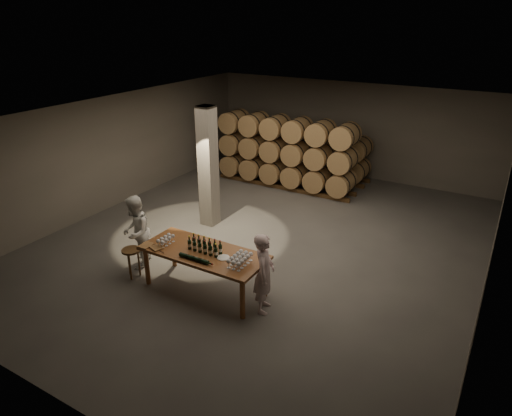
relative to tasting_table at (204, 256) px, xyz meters
The scene contains 15 objects.
room 3.34m from the tasting_table, 123.69° to the left, with size 12.00×12.00×12.00m.
tasting_table is the anchor object (origin of this frame).
barrel_stack_back 7.82m from the tasting_table, 99.94° to the left, with size 4.70×0.95×1.57m.
barrel_stack_front 6.46m from the tasting_table, 102.09° to the left, with size 4.70×0.95×2.31m.
bottle_cluster 0.21m from the tasting_table, 21.98° to the left, with size 0.72×0.22×0.30m.
lying_bottles 0.42m from the tasting_table, 80.41° to the right, with size 0.78×0.08×0.08m.
glass_cluster_left 0.90m from the tasting_table, behind, with size 0.19×0.41×0.17m.
glass_cluster_right 0.93m from the tasting_table, ahead, with size 0.31×0.53×0.19m.
plate 0.50m from the tasting_table, ahead, with size 0.25×0.25×0.01m, color white.
notebook_near 0.99m from the tasting_table, 156.87° to the right, with size 0.25×0.20×0.03m, color olive.
notebook_corner 1.24m from the tasting_table, 160.69° to the right, with size 0.23×0.29×0.02m, color olive.
pen 0.85m from the tasting_table, 147.66° to the right, with size 0.01×0.01×0.15m, color black.
stool 1.71m from the tasting_table, 167.02° to the right, with size 0.40×0.40×0.67m.
person_man 1.39m from the tasting_table, ahead, with size 0.59×0.39×1.62m, color silver.
person_woman 1.90m from the tasting_table, behind, with size 0.81×0.63×1.67m, color white.
Camera 1 is at (4.98, -8.93, 5.33)m, focal length 32.00 mm.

